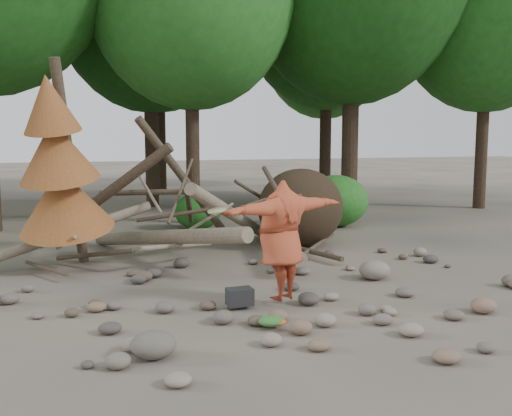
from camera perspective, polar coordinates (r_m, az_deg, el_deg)
name	(u,v)px	position (r m, az deg, el deg)	size (l,w,h in m)	color
ground	(263,302)	(9.70, 0.72, -9.37)	(120.00, 120.00, 0.00)	#514C44
deadfall_pile	(280,211)	(14.10, 2.44, -0.26)	(8.55, 5.24, 3.30)	#332619
dead_conifer	(59,169)	(12.11, -19.06, 3.68)	(2.06, 2.16, 4.35)	#4C3F30
bush_mid	(198,211)	(17.15, -5.84, -0.30)	(1.40, 1.40, 1.12)	#22631C
bush_right	(336,201)	(17.85, 7.98, 0.73)	(2.00, 2.00, 1.60)	#2B7624
frisbee_thrower	(281,240)	(9.38, 2.55, -3.21)	(2.69, 1.40, 1.98)	#B04527
backpack	(240,300)	(9.30, -1.64, -9.21)	(0.41, 0.28, 0.28)	black
cloth_green	(271,324)	(8.38, 1.50, -11.54)	(0.38, 0.32, 0.14)	#346D2B
cloth_orange	(277,325)	(8.39, 2.08, -11.65)	(0.29, 0.23, 0.10)	#C54E21
boulder_front_left	(153,345)	(7.42, -10.23, -13.30)	(0.58, 0.52, 0.35)	#615C51
boulder_front_right	(483,305)	(9.76, 21.79, -9.03)	(0.41, 0.37, 0.25)	#866653
boulder_mid_right	(374,270)	(11.38, 11.76, -6.09)	(0.61, 0.55, 0.37)	gray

